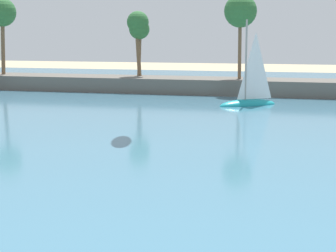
% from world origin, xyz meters
% --- Properties ---
extents(sea, '(220.00, 93.91, 0.06)m').
position_xyz_m(sea, '(0.00, 54.04, 0.03)').
color(sea, teal).
rests_on(sea, ground).
extents(palm_headland, '(115.22, 6.47, 13.62)m').
position_xyz_m(palm_headland, '(-5.48, 61.00, 3.65)').
color(palm_headland, '#605B54').
rests_on(palm_headland, ground).
extents(sailboat_near_shore, '(5.88, 5.02, 8.69)m').
position_xyz_m(sailboat_near_shore, '(0.02, 51.00, 0.84)').
color(sailboat_near_shore, teal).
rests_on(sailboat_near_shore, sea).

